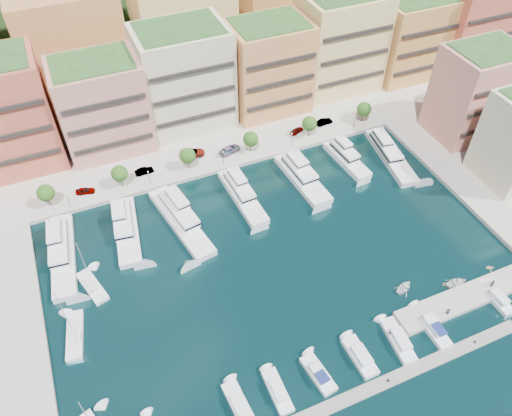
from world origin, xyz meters
The scene contains 55 objects.
ground centered at (0.00, 0.00, 0.00)m, with size 400.00×400.00×0.00m, color black.
north_quay centered at (0.00, 62.00, 0.00)m, with size 220.00×64.00×2.00m, color #9E998E.
hillside centered at (0.00, 110.00, 0.00)m, with size 240.00×40.00×58.00m, color #1E3917.
south_pontoon centered at (-3.00, -30.00, 0.00)m, with size 72.00×2.20×0.35m, color gray.
finger_pier centered at (30.00, -22.00, 0.00)m, with size 32.00×5.00×2.00m, color #9E998E.
apartment_1 centered at (-44.00, 51.99, 14.31)m, with size 20.00×16.50×26.80m.
apartment_2 centered at (-23.00, 49.99, 12.31)m, with size 20.00×15.50×22.80m.
apartment_3 centered at (-2.00, 51.99, 13.81)m, with size 22.00×16.50×25.80m.
apartment_4 centered at (20.00, 49.99, 12.81)m, with size 20.00×15.50×23.80m.
apartment_5 centered at (42.00, 51.99, 14.31)m, with size 22.00×16.50×26.80m.
apartment_6 centered at (64.00, 49.99, 12.31)m, with size 20.00×15.50×22.80m.
apartment_7 centered at (84.00, 47.99, 13.31)m, with size 22.00×16.50×24.80m.
apartment_east_a centered at (62.00, 19.99, 12.31)m, with size 18.00×14.50×22.80m.
backblock_1 centered at (-25.00, 74.00, 16.00)m, with size 26.00×18.00×30.00m, color #C7724A.
backblock_2 centered at (5.00, 74.00, 16.00)m, with size 26.00×18.00×30.00m, color #F1CB7F.
backblock_3 centered at (35.00, 74.00, 16.00)m, with size 26.00×18.00×30.00m, color #CC8B4A.
tree_0 centered at (-40.00, 33.50, 4.74)m, with size 3.80×3.80×5.65m.
tree_1 centered at (-24.00, 33.50, 4.74)m, with size 3.80×3.80×5.65m.
tree_2 centered at (-8.00, 33.50, 4.74)m, with size 3.80×3.80×5.65m.
tree_3 centered at (8.00, 33.50, 4.74)m, with size 3.80×3.80×5.65m.
tree_4 centered at (24.00, 33.50, 4.74)m, with size 3.80×3.80×5.65m.
tree_5 centered at (40.00, 33.50, 4.74)m, with size 3.80×3.80×5.65m.
lamppost_0 centered at (-36.00, 31.20, 3.83)m, with size 0.30×0.30×4.20m.
lamppost_1 centered at (-18.00, 31.20, 3.83)m, with size 0.30×0.30×4.20m.
lamppost_2 centered at (0.00, 31.20, 3.83)m, with size 0.30×0.30×4.20m.
lamppost_3 centered at (18.00, 31.20, 3.83)m, with size 0.30×0.30×4.20m.
lamppost_4 centered at (36.00, 31.20, 3.83)m, with size 0.30×0.30×4.20m.
yacht_0 centered at (-39.57, 18.92, 1.21)m, with size 6.78×22.35×7.30m.
yacht_1 centered at (-26.20, 20.17, 1.09)m, with size 7.18×19.62×7.30m.
yacht_2 centered at (-14.96, 18.46, 1.21)m, with size 8.59×23.45×7.30m.
yacht_3 centered at (0.11, 20.32, 1.21)m, with size 5.16×19.13×7.30m.
yacht_4 centered at (15.28, 20.32, 1.09)m, with size 6.27×19.13×7.30m.
yacht_5 centered at (28.33, 22.11, 1.21)m, with size 5.25×15.31×7.30m.
yacht_6 centered at (39.03, 19.29, 1.21)m, with size 7.71×21.64×7.30m.
cruiser_2 centered at (-18.16, -24.60, 0.55)m, with size 3.31×9.19×2.55m.
cruiser_3 centered at (-11.62, -24.59, 0.55)m, with size 2.59×7.87×2.55m.
cruiser_4 centered at (-4.13, -24.60, 0.57)m, with size 3.53×7.79×2.66m.
cruiser_5 centered at (3.92, -24.59, 0.55)m, with size 3.02×7.98×2.55m.
cruiser_6 centered at (11.73, -24.60, 0.55)m, with size 3.62×9.25×2.55m.
cruiser_7 centered at (18.76, -24.62, 0.57)m, with size 2.73×9.23×2.66m.
cruiser_9 centered at (33.69, -24.58, 0.55)m, with size 2.44×7.35×2.55m.
sailboat_2 centered at (-35.57, 8.26, 0.31)m, with size 5.10×9.31×13.20m.
sailboat_1 centered at (-40.32, -1.12, 0.31)m, with size 4.52×10.27×13.20m.
tender_1 centered at (27.05, -17.91, 0.38)m, with size 1.26×1.46×0.77m, color beige.
tender_2 centered at (29.19, -18.60, 0.45)m, with size 3.10×4.34×0.90m, color silver.
tender_3 centered at (37.79, -18.14, 0.46)m, with size 1.49×1.73×0.91m, color beige.
tender_0 centered at (19.31, -15.52, 0.41)m, with size 2.84×3.97×0.82m, color silver.
car_0 centered at (-32.18, 34.42, 1.70)m, with size 1.66×4.14×1.41m, color gray.
car_1 centered at (-18.25, 35.73, 1.72)m, with size 1.52×4.35×1.43m, color gray.
car_2 centered at (-5.71, 37.66, 1.82)m, with size 2.73×5.92×1.64m, color gray.
car_3 centered at (3.08, 35.16, 1.84)m, with size 2.37×5.82×1.69m, color gray.
car_4 centered at (21.86, 35.86, 1.68)m, with size 1.61×3.99×1.36m, color gray.
car_5 centered at (30.11, 36.30, 1.75)m, with size 1.59×4.55×1.50m, color gray.
person_0 centered at (22.64, -23.73, 1.87)m, with size 0.63×0.42×1.74m, color #232B47.
person_1 centered at (34.30, -21.99, 1.89)m, with size 0.87×0.68×1.79m, color brown.
Camera 1 is at (-28.81, -55.78, 79.16)m, focal length 35.00 mm.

